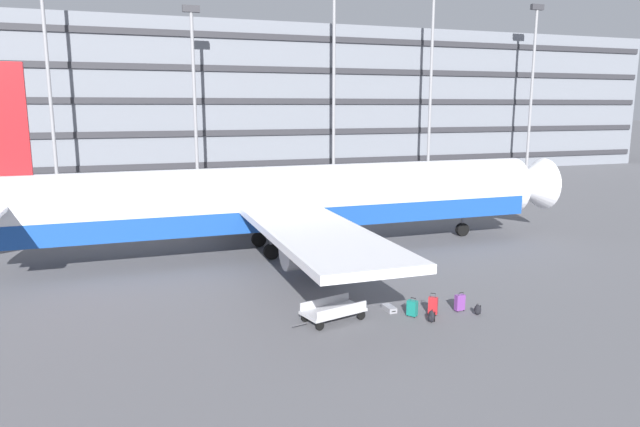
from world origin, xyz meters
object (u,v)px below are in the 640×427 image
Objects in this scene: suitcase_purple at (389,308)px; backpack_teal at (431,317)px; suitcase_navy at (412,308)px; airliner at (279,201)px; suitcase_laid_flat at (460,302)px; suitcase_upright at (433,305)px; baggage_cart at (333,311)px; backpack_silver at (478,310)px.

suitcase_purple is 2.09m from backpack_teal.
suitcase_purple is at bearing 123.42° from suitcase_navy.
airliner reaches higher than suitcase_navy.
suitcase_laid_flat is at bearing 22.99° from backpack_teal.
suitcase_upright is at bearing 56.00° from backpack_teal.
suitcase_laid_flat is 5.65m from baggage_cart.
backpack_silver is at bearing -12.76° from baggage_cart.
baggage_cart reaches higher than suitcase_purple.
baggage_cart is at bearing 158.16° from backpack_teal.
suitcase_navy is at bearing 172.75° from suitcase_upright.
baggage_cart is at bearing 167.24° from backpack_silver.
airliner is at bearing 102.21° from backpack_teal.
suitcase_navy is at bearing 164.70° from backpack_silver.
backpack_teal reaches higher than suitcase_purple.
airliner reaches higher than suitcase_upright.
suitcase_navy is 2.27m from suitcase_laid_flat.
suitcase_navy is (2.49, -12.56, -2.79)m from airliner.
suitcase_upright is 1.34m from suitcase_laid_flat.
backpack_teal is (-0.51, -0.76, -0.17)m from suitcase_upright.
suitcase_laid_flat reaches higher than suitcase_purple.
suitcase_upright is 4.33m from baggage_cart.
suitcase_laid_flat is (1.34, 0.02, -0.02)m from suitcase_upright.
suitcase_upright is at bearing -34.25° from suitcase_purple.
airliner reaches higher than suitcase_purple.
backpack_teal is (-1.85, -0.78, -0.14)m from suitcase_laid_flat.
suitcase_navy reaches higher than backpack_teal.
suitcase_purple is at bearing 119.67° from backpack_teal.
suitcase_navy is at bearing 177.61° from suitcase_laid_flat.
backpack_teal is at bearing -77.79° from airliner.
backpack_silver is (5.23, -13.31, -2.95)m from airliner.
suitcase_upright is at bearing -7.25° from suitcase_navy.
baggage_cart is at bearing -173.57° from suitcase_purple.
suitcase_upright is 1.73× the size of backpack_teal.
suitcase_navy is 3.40m from baggage_cart.
airliner is 14.60m from backpack_silver.
suitcase_navy is at bearing -10.63° from baggage_cart.
suitcase_navy reaches higher than suitcase_purple.
airliner is 69.11× the size of backpack_teal.
suitcase_laid_flat is 1.52× the size of backpack_teal.
suitcase_laid_flat is at bearing 125.85° from backpack_silver.
suitcase_purple is 3.07m from suitcase_laid_flat.
suitcase_laid_flat reaches higher than backpack_silver.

